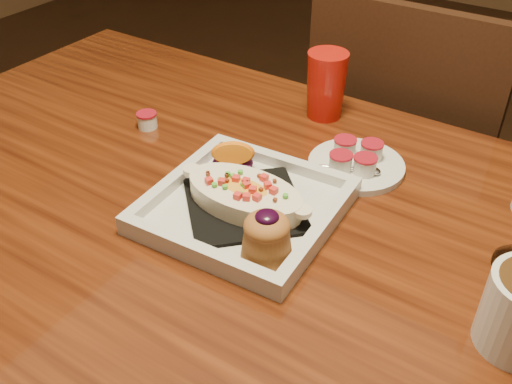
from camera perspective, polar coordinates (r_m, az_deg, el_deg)
The scene contains 6 objects.
table at distance 0.86m, azimuth 0.31°, elevation -9.27°, with size 1.50×0.90×0.75m.
chair_far at distance 1.40m, azimuth 14.51°, elevation 2.33°, with size 0.42×0.42×0.93m.
plate at distance 0.81m, azimuth -0.90°, elevation -1.30°, with size 0.27×0.27×0.08m.
saucer at distance 0.93m, azimuth 9.85°, elevation 2.95°, with size 0.16×0.16×0.11m.
creamer_loose at distance 1.05m, azimuth -10.83°, elevation 7.07°, with size 0.04×0.04×0.03m.
red_tumbler at distance 1.06m, azimuth 7.02°, elevation 10.55°, with size 0.07×0.07×0.12m, color red.
Camera 1 is at (0.33, -0.50, 1.27)m, focal length 40.00 mm.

